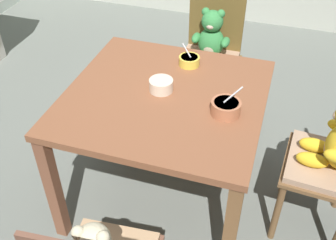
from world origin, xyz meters
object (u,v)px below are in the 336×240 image
teddy_chair_far_center (210,49)px  porridge_bowl_cream_center (161,85)px  dining_table (165,110)px  porridge_bowl_yellow_far_center (189,60)px  porridge_bowl_terracotta_near_right (226,107)px

teddy_chair_far_center → porridge_bowl_cream_center: size_ratio=7.45×
dining_table → porridge_bowl_cream_center: porridge_bowl_cream_center is taller
porridge_bowl_yellow_far_center → porridge_bowl_cream_center: (-0.07, -0.28, 0.01)m
teddy_chair_far_center → porridge_bowl_terracotta_near_right: (0.27, -0.91, 0.23)m
porridge_bowl_cream_center → dining_table: bearing=-43.6°
porridge_bowl_terracotta_near_right → dining_table: bearing=169.2°
dining_table → teddy_chair_far_center: size_ratio=1.09×
dining_table → porridge_bowl_cream_center: size_ratio=8.14×
teddy_chair_far_center → porridge_bowl_yellow_far_center: teddy_chair_far_center is taller
teddy_chair_far_center → porridge_bowl_terracotta_near_right: bearing=17.2°
teddy_chair_far_center → porridge_bowl_cream_center: teddy_chair_far_center is taller
teddy_chair_far_center → porridge_bowl_cream_center: (-0.07, -0.83, 0.23)m
dining_table → teddy_chair_far_center: 0.86m
porridge_bowl_yellow_far_center → porridge_bowl_cream_center: size_ratio=0.95×
porridge_bowl_terracotta_near_right → porridge_bowl_yellow_far_center: (-0.27, 0.37, -0.01)m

